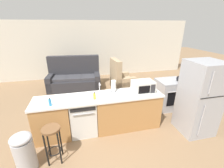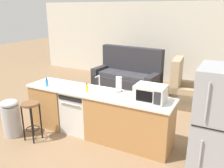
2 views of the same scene
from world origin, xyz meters
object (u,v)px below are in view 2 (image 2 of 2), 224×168
(dish_soap_bottle, at_px, (47,83))
(soap_bottle, at_px, (87,88))
(paper_towel_roll, at_px, (119,84))
(couch, at_px, (128,76))
(stove_range, at_px, (223,126))
(bar_stool, at_px, (31,113))
(microwave, at_px, (150,93))
(refrigerator, at_px, (222,134))
(dishwasher, at_px, (80,111))
(trash_bin, at_px, (11,117))
(armchair, at_px, (183,92))

(dish_soap_bottle, bearing_deg, soap_bottle, 4.64)
(paper_towel_roll, height_order, couch, couch)
(stove_range, xyz_separation_m, soap_bottle, (-2.33, -0.66, 0.52))
(bar_stool, bearing_deg, soap_bottle, 35.15)
(microwave, height_order, couch, couch)
(refrigerator, distance_m, paper_towel_roll, 1.98)
(dishwasher, relative_size, dish_soap_bottle, 4.77)
(bar_stool, relative_size, trash_bin, 1.00)
(trash_bin, bearing_deg, stove_range, 20.05)
(soap_bottle, height_order, couch, couch)
(paper_towel_roll, height_order, bar_stool, paper_towel_roll)
(dishwasher, bearing_deg, bar_stool, -129.19)
(couch, xyz_separation_m, armchair, (1.77, -0.51, -0.04))
(dish_soap_bottle, height_order, armchair, armchair)
(trash_bin, bearing_deg, soap_bottle, 26.88)
(stove_range, height_order, bar_stool, stove_range)
(stove_range, bearing_deg, paper_towel_roll, -168.99)
(microwave, bearing_deg, bar_stool, -160.66)
(dish_soap_bottle, bearing_deg, bar_stool, -84.83)
(refrigerator, relative_size, dish_soap_bottle, 9.79)
(stove_range, xyz_separation_m, microwave, (-1.15, -0.55, 0.59))
(refrigerator, xyz_separation_m, couch, (-2.79, 3.38, -0.47))
(paper_towel_roll, height_order, soap_bottle, paper_towel_roll)
(soap_bottle, xyz_separation_m, dish_soap_bottle, (-0.90, -0.07, 0.00))
(dishwasher, height_order, stove_range, stove_range)
(microwave, height_order, soap_bottle, microwave)
(paper_towel_roll, xyz_separation_m, trash_bin, (-1.83, -0.98, -0.66))
(soap_bottle, distance_m, couch, 3.04)
(paper_towel_roll, bearing_deg, soap_bottle, -148.59)
(refrigerator, bearing_deg, dishwasher, 168.07)
(couch, bearing_deg, trash_bin, -103.41)
(stove_range, height_order, soap_bottle, soap_bottle)
(soap_bottle, bearing_deg, armchair, 61.81)
(dishwasher, height_order, soap_bottle, soap_bottle)
(soap_bottle, relative_size, bar_stool, 0.24)
(microwave, height_order, bar_stool, microwave)
(armchair, bearing_deg, trash_bin, -130.24)
(refrigerator, height_order, dish_soap_bottle, refrigerator)
(dishwasher, distance_m, trash_bin, 1.32)
(bar_stool, height_order, trash_bin, same)
(dish_soap_bottle, bearing_deg, couch, 81.73)
(refrigerator, xyz_separation_m, bar_stool, (-3.18, -0.17, -0.33))
(soap_bottle, distance_m, trash_bin, 1.60)
(microwave, bearing_deg, trash_bin, -162.61)
(microwave, xyz_separation_m, soap_bottle, (-1.18, -0.11, -0.07))
(soap_bottle, height_order, dish_soap_bottle, same)
(microwave, xyz_separation_m, couch, (-1.64, 2.84, -0.65))
(bar_stool, bearing_deg, refrigerator, 2.97)
(stove_range, distance_m, trash_bin, 3.89)
(refrigerator, xyz_separation_m, soap_bottle, (-2.33, 0.44, 0.11))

